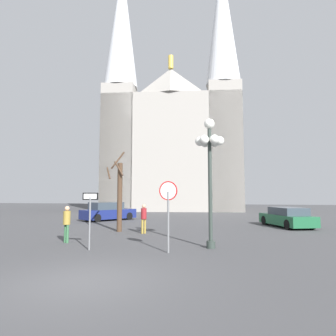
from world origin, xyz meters
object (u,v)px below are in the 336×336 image
Objects in this scene: parked_car_near_green at (287,218)px; pedestrian_walking at (67,221)px; one_way_arrow_sign at (90,213)px; cathedral at (173,136)px; pedestrian_standing at (144,216)px; bare_tree at (119,194)px; street_lamp at (210,154)px; stop_sign at (168,203)px; parked_car_far_navy at (108,212)px.

parked_car_near_green is 2.93× the size of pedestrian_walking.
one_way_arrow_sign reaches higher than parked_car_near_green.
pedestrian_standing is (2.46, -25.74, -9.79)m from cathedral.
bare_tree reaches higher than pedestrian_walking.
cathedral is 6.76× the size of street_lamp.
pedestrian_walking is (-11.43, -8.66, 0.37)m from parked_car_near_green.
street_lamp is (4.75, 1.26, 2.41)m from one_way_arrow_sign.
one_way_arrow_sign is 5.85m from bare_tree.
street_lamp is 7.17m from pedestrian_walking.
stop_sign is at bearing -122.46° from parked_car_near_green.
parked_car_near_green is at bearing -11.18° from parked_car_far_navy.
stop_sign is at bearing -54.93° from bare_tree.
pedestrian_walking is at bearing 163.76° from stop_sign.
stop_sign is 1.65× the size of pedestrian_standing.
parked_car_far_navy is at bearing 128.08° from street_lamp.
bare_tree is at bearing -88.25° from cathedral.
pedestrian_standing is (0.86, 5.17, -0.49)m from one_way_arrow_sign.
bare_tree is at bearing 98.23° from one_way_arrow_sign.
pedestrian_walking is (-0.22, -29.44, -9.78)m from cathedral.
street_lamp reaches higher than parked_car_near_green.
pedestrian_walking reaches higher than parked_car_near_green.
parked_car_near_green is 10.08m from pedestrian_standing.
bare_tree is 11.45m from parked_car_near_green.
cathedral reaches higher than street_lamp.
pedestrian_standing is at bearing -84.55° from cathedral.
stop_sign is (4.79, -30.89, -8.89)m from cathedral.
cathedral is at bearing 81.24° from parked_car_far_navy.
stop_sign is 0.56× the size of parked_car_near_green.
bare_tree is 4.54m from pedestrian_walking.
stop_sign is 5.28m from pedestrian_walking.
parked_car_far_navy is at bearing 124.10° from pedestrian_standing.
cathedral reaches higher than one_way_arrow_sign.
pedestrian_walking reaches higher than parked_car_far_navy.
stop_sign is at bearing 0.34° from one_way_arrow_sign.
pedestrian_standing is at bearing 80.60° from one_way_arrow_sign.
cathedral is at bearing 92.96° from one_way_arrow_sign.
cathedral is 26.60m from bare_tree.
parked_car_near_green is 14.35m from pedestrian_walking.
one_way_arrow_sign is at bearing -87.04° from cathedral.
parked_car_far_navy is (-4.38, 12.90, -0.76)m from one_way_arrow_sign.
stop_sign is 0.57× the size of parked_car_far_navy.
stop_sign is 7.00m from bare_tree.
one_way_arrow_sign is 14.00m from parked_car_near_green.
parked_car_far_navy is at bearing 108.74° from one_way_arrow_sign.
bare_tree is at bearing -63.66° from parked_car_far_navy.
pedestrian_walking is 4.56m from pedestrian_standing.
pedestrian_walking is (-5.00, 1.46, -0.88)m from stop_sign.
bare_tree is at bearing 161.38° from pedestrian_standing.
pedestrian_standing is (-2.33, 5.15, -0.90)m from stop_sign.
one_way_arrow_sign is 1.36× the size of pedestrian_walking.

